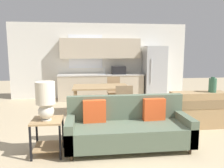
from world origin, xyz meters
TOP-DOWN VIEW (x-y plane):
  - ground_plane at (0.00, 0.00)m, footprint 20.00×20.00m
  - wall_back at (-0.01, 4.63)m, footprint 6.40×0.07m
  - kitchen_counter at (0.01, 4.33)m, footprint 3.00×0.65m
  - refrigerator at (1.92, 4.22)m, footprint 0.74×0.76m
  - dining_table at (-0.14, 2.38)m, footprint 1.47×0.91m
  - couch at (0.19, 0.25)m, footprint 2.14×0.80m
  - side_table at (-1.17, 0.12)m, footprint 0.48×0.48m
  - table_lamp at (-1.17, 0.09)m, footprint 0.30×0.30m
  - credenza at (1.95, 1.06)m, footprint 1.23×0.40m
  - vase at (2.22, 1.02)m, footprint 0.16×0.16m
  - dining_chair_near_right at (0.33, 1.56)m, footprint 0.42×0.42m
  - dining_chair_far_right at (0.33, 3.16)m, footprint 0.44×0.44m

SIDE VIEW (x-z plane):
  - ground_plane at x=0.00m, z-range 0.00..0.00m
  - couch at x=0.19m, z-range -0.10..0.79m
  - side_table at x=-1.17m, z-range 0.10..0.69m
  - credenza at x=1.95m, z-range 0.00..0.80m
  - dining_chair_near_right at x=0.33m, z-range 0.05..0.97m
  - dining_chair_far_right at x=0.33m, z-range 0.05..0.97m
  - dining_table at x=-0.14m, z-range 0.32..1.09m
  - kitchen_counter at x=0.01m, z-range -0.23..1.92m
  - table_lamp at x=-1.17m, z-range 0.62..1.25m
  - refrigerator at x=1.92m, z-range 0.00..1.88m
  - vase at x=2.22m, z-range 0.79..1.12m
  - wall_back at x=-0.01m, z-range 0.01..2.71m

